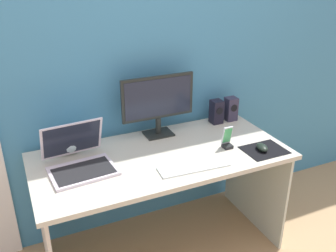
# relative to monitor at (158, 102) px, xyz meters

# --- Properties ---
(ground_plane) EXTENTS (8.00, 8.00, 0.00)m
(ground_plane) POSITION_rel_monitor_xyz_m (-0.09, -0.25, -0.94)
(ground_plane) COLOR tan
(wall_back) EXTENTS (6.00, 0.04, 2.50)m
(wall_back) POSITION_rel_monitor_xyz_m (-0.09, 0.15, 0.31)
(wall_back) COLOR teal
(wall_back) RESTS_ON ground_plane
(desk) EXTENTS (1.50, 0.71, 0.71)m
(desk) POSITION_rel_monitor_xyz_m (-0.09, -0.25, -0.37)
(desk) COLOR beige
(desk) RESTS_ON ground_plane
(monitor) EXTENTS (0.48, 0.14, 0.40)m
(monitor) POSITION_rel_monitor_xyz_m (0.00, 0.00, 0.00)
(monitor) COLOR black
(monitor) RESTS_ON desk
(speaker_right) EXTENTS (0.08, 0.08, 0.17)m
(speaker_right) POSITION_rel_monitor_xyz_m (0.56, 0.01, -0.14)
(speaker_right) COLOR #322D42
(speaker_right) RESTS_ON desk
(speaker_near_monitor) EXTENTS (0.08, 0.08, 0.16)m
(speaker_near_monitor) POSITION_rel_monitor_xyz_m (0.44, 0.01, -0.14)
(speaker_near_monitor) COLOR black
(speaker_near_monitor) RESTS_ON desk
(laptop) EXTENTS (0.37, 0.37, 0.24)m
(laptop) POSITION_rel_monitor_xyz_m (-0.56, -0.21, -0.18)
(laptop) COLOR silver
(laptop) RESTS_ON desk
(fishbowl) EXTENTS (0.18, 0.18, 0.18)m
(fishbowl) POSITION_rel_monitor_xyz_m (-0.58, 0.00, -0.14)
(fishbowl) COLOR silver
(fishbowl) RESTS_ON desk
(keyboard_external) EXTENTS (0.41, 0.14, 0.01)m
(keyboard_external) POSITION_rel_monitor_xyz_m (0.01, -0.47, -0.22)
(keyboard_external) COLOR white
(keyboard_external) RESTS_ON desk
(mousepad) EXTENTS (0.25, 0.20, 0.00)m
(mousepad) POSITION_rel_monitor_xyz_m (0.50, -0.46, -0.23)
(mousepad) COLOR black
(mousepad) RESTS_ON desk
(mouse) EXTENTS (0.08, 0.11, 0.04)m
(mouse) POSITION_rel_monitor_xyz_m (0.48, -0.46, -0.21)
(mouse) COLOR black
(mouse) RESTS_ON mousepad
(phone_in_dock) EXTENTS (0.06, 0.06, 0.14)m
(phone_in_dock) POSITION_rel_monitor_xyz_m (0.31, -0.34, -0.18)
(phone_in_dock) COLOR black
(phone_in_dock) RESTS_ON desk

